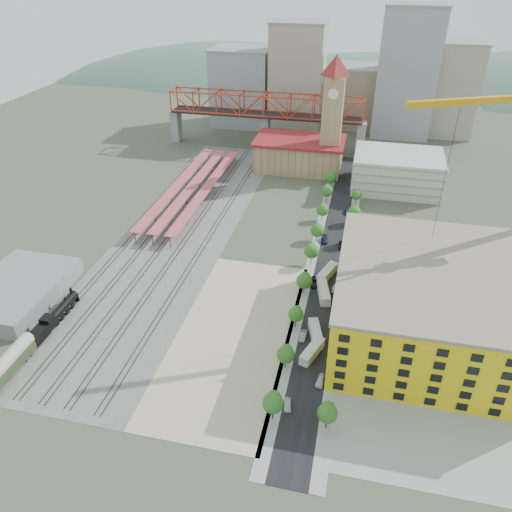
% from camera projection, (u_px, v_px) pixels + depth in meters
% --- Properties ---
extents(ground, '(400.00, 400.00, 0.00)m').
position_uv_depth(ground, '(274.00, 269.00, 150.32)').
color(ground, '#474C38').
rests_on(ground, ground).
extents(ballast_strip, '(36.00, 165.00, 0.06)m').
position_uv_depth(ballast_strip, '(181.00, 229.00, 171.59)').
color(ballast_strip, '#605E59').
rests_on(ballast_strip, ground).
extents(dirt_lot, '(28.00, 67.00, 0.06)m').
position_uv_depth(dirt_lot, '(234.00, 335.00, 124.98)').
color(dirt_lot, tan).
rests_on(dirt_lot, ground).
extents(street_asphalt, '(12.00, 170.00, 0.06)m').
position_uv_depth(street_asphalt, '(332.00, 250.00, 159.71)').
color(street_asphalt, black).
rests_on(street_asphalt, ground).
extents(sidewalk_west, '(3.00, 170.00, 0.04)m').
position_uv_depth(sidewalk_west, '(315.00, 248.00, 160.75)').
color(sidewalk_west, gray).
rests_on(sidewalk_west, ground).
extents(sidewalk_east, '(3.00, 170.00, 0.04)m').
position_uv_depth(sidewalk_east, '(349.00, 252.00, 158.68)').
color(sidewalk_east, gray).
rests_on(sidewalk_east, ground).
extents(construction_pad, '(50.00, 90.00, 0.06)m').
position_uv_depth(construction_pad, '(434.00, 334.00, 125.25)').
color(construction_pad, gray).
rests_on(construction_pad, ground).
extents(rail_tracks, '(26.56, 160.00, 0.18)m').
position_uv_depth(rail_tracks, '(176.00, 228.00, 171.87)').
color(rail_tracks, '#382B23').
rests_on(rail_tracks, ground).
extents(platform_canopies, '(16.00, 80.00, 4.12)m').
position_uv_depth(platform_canopies, '(193.00, 186.00, 193.22)').
color(platform_canopies, '#DC545C').
rests_on(platform_canopies, ground).
extents(station_hall, '(38.00, 24.00, 13.10)m').
position_uv_depth(station_hall, '(299.00, 153.00, 215.65)').
color(station_hall, tan).
rests_on(station_hall, ground).
extents(clock_tower, '(12.00, 12.00, 52.00)m').
position_uv_depth(clock_tower, '(333.00, 105.00, 199.92)').
color(clock_tower, tan).
rests_on(clock_tower, ground).
extents(parking_garage, '(34.00, 26.00, 14.00)m').
position_uv_depth(parking_garage, '(397.00, 171.00, 197.81)').
color(parking_garage, silver).
rests_on(parking_garage, ground).
extents(truss_bridge, '(94.00, 9.60, 25.60)m').
position_uv_depth(truss_bridge, '(265.00, 108.00, 232.04)').
color(truss_bridge, gray).
rests_on(truss_bridge, ground).
extents(construction_building, '(44.60, 50.60, 18.80)m').
position_uv_depth(construction_building, '(429.00, 302.00, 120.87)').
color(construction_building, yellow).
rests_on(construction_building, ground).
extents(warehouse, '(22.00, 32.00, 5.00)m').
position_uv_depth(warehouse, '(17.00, 291.00, 136.61)').
color(warehouse, gray).
rests_on(warehouse, ground).
extents(street_trees, '(15.40, 124.40, 8.00)m').
position_uv_depth(street_trees, '(329.00, 267.00, 151.45)').
color(street_trees, '#21641E').
rests_on(street_trees, ground).
extents(skyline, '(133.00, 46.00, 60.00)m').
position_uv_depth(skyline, '(343.00, 85.00, 254.73)').
color(skyline, '#9EA0A3').
rests_on(skyline, ground).
extents(distant_hills, '(647.00, 264.00, 227.00)m').
position_uv_depth(distant_hills, '(390.00, 185.00, 399.08)').
color(distant_hills, '#4C6B59').
rests_on(distant_hills, ground).
extents(locomotive, '(2.80, 21.61, 5.40)m').
position_uv_depth(locomotive, '(56.00, 316.00, 128.10)').
color(locomotive, black).
rests_on(locomotive, ground).
extents(coach, '(3.10, 18.01, 5.65)m').
position_uv_depth(coach, '(6.00, 367.00, 111.23)').
color(coach, '#28341C').
rests_on(coach, ground).
extents(site_trailer_a, '(5.30, 9.37, 2.49)m').
position_uv_depth(site_trailer_a, '(312.00, 351.00, 118.05)').
color(site_trailer_a, silver).
rests_on(site_trailer_a, ground).
extents(site_trailer_b, '(4.91, 9.60, 2.54)m').
position_uv_depth(site_trailer_b, '(316.00, 333.00, 123.50)').
color(site_trailer_b, silver).
rests_on(site_trailer_b, ground).
extents(site_trailer_c, '(4.89, 10.30, 2.73)m').
position_uv_depth(site_trailer_c, '(323.00, 292.00, 137.96)').
color(site_trailer_c, silver).
rests_on(site_trailer_c, ground).
extents(site_trailer_d, '(5.72, 10.03, 2.66)m').
position_uv_depth(site_trailer_d, '(327.00, 273.00, 146.22)').
color(site_trailer_d, silver).
rests_on(site_trailer_d, ground).
extents(car_0, '(2.10, 4.03, 1.31)m').
position_uv_depth(car_0, '(288.00, 405.00, 105.00)').
color(car_0, silver).
rests_on(car_0, ground).
extents(car_1, '(1.57, 4.25, 1.39)m').
position_uv_depth(car_1, '(303.00, 336.00, 123.56)').
color(car_1, gray).
rests_on(car_1, ground).
extents(car_2, '(2.63, 5.46, 1.50)m').
position_uv_depth(car_2, '(315.00, 282.00, 143.35)').
color(car_2, black).
rests_on(car_2, ground).
extents(car_3, '(2.56, 5.19, 1.45)m').
position_uv_depth(car_3, '(324.00, 240.00, 164.08)').
color(car_3, navy).
rests_on(car_3, ground).
extents(car_4, '(2.31, 4.46, 1.45)m').
position_uv_depth(car_4, '(321.00, 381.00, 110.72)').
color(car_4, silver).
rests_on(car_4, ground).
extents(car_5, '(1.99, 4.20, 1.33)m').
position_uv_depth(car_5, '(335.00, 289.00, 140.64)').
color(car_5, '#A1A0A5').
rests_on(car_5, ground).
extents(car_6, '(2.51, 5.14, 1.41)m').
position_uv_depth(car_6, '(342.00, 245.00, 160.96)').
color(car_6, black).
rests_on(car_6, ground).
extents(car_7, '(2.22, 4.64, 1.31)m').
position_uv_depth(car_7, '(347.00, 211.00, 181.67)').
color(car_7, navy).
rests_on(car_7, ground).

